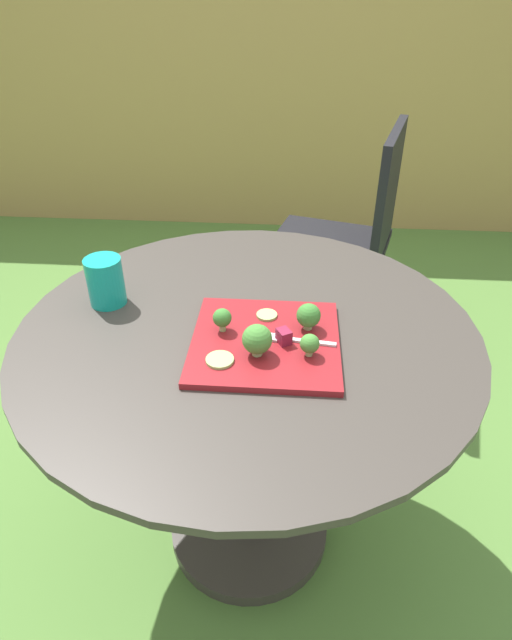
% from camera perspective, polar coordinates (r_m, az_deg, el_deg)
% --- Properties ---
extents(ground_plane, '(12.00, 12.00, 0.00)m').
position_cam_1_polar(ground_plane, '(1.66, -0.71, -21.49)').
color(ground_plane, '#4C7533').
extents(bamboo_fence, '(8.00, 0.08, 1.41)m').
position_cam_1_polar(bamboo_fence, '(3.18, 2.77, 22.04)').
color(bamboo_fence, '#9E7F47').
rests_on(bamboo_fence, ground_plane).
extents(patio_table, '(0.99, 0.99, 0.72)m').
position_cam_1_polar(patio_table, '(1.29, -0.86, -9.23)').
color(patio_table, '#38332D').
rests_on(patio_table, ground_plane).
extents(patio_chair, '(0.54, 0.54, 0.90)m').
position_cam_1_polar(patio_chair, '(2.07, 10.28, 9.56)').
color(patio_chair, black).
rests_on(patio_chair, ground_plane).
extents(salad_plate, '(0.30, 0.30, 0.01)m').
position_cam_1_polar(salad_plate, '(1.09, 1.01, -2.35)').
color(salad_plate, maroon).
rests_on(salad_plate, patio_table).
extents(drinking_glass, '(0.08, 0.08, 0.11)m').
position_cam_1_polar(drinking_glass, '(1.25, -15.70, 3.75)').
color(drinking_glass, '#149989').
rests_on(drinking_glass, patio_table).
extents(fork, '(0.15, 0.04, 0.00)m').
position_cam_1_polar(fork, '(1.08, 3.66, -2.08)').
color(fork, silver).
rests_on(fork, salad_plate).
extents(broccoli_floret_0, '(0.04, 0.04, 0.05)m').
position_cam_1_polar(broccoli_floret_0, '(1.09, -3.62, 0.19)').
color(broccoli_floret_0, '#99B770').
rests_on(broccoli_floret_0, salad_plate).
extents(broccoli_floret_1, '(0.05, 0.05, 0.06)m').
position_cam_1_polar(broccoli_floret_1, '(1.10, 5.62, 0.46)').
color(broccoli_floret_1, '#99B770').
rests_on(broccoli_floret_1, salad_plate).
extents(broccoli_floret_2, '(0.04, 0.04, 0.05)m').
position_cam_1_polar(broccoli_floret_2, '(1.03, 5.74, -2.55)').
color(broccoli_floret_2, '#99B770').
rests_on(broccoli_floret_2, salad_plate).
extents(broccoli_floret_3, '(0.06, 0.06, 0.07)m').
position_cam_1_polar(broccoli_floret_3, '(1.02, 0.12, -2.08)').
color(broccoli_floret_3, '#99B770').
rests_on(broccoli_floret_3, salad_plate).
extents(cucumber_slice_0, '(0.04, 0.04, 0.01)m').
position_cam_1_polar(cucumber_slice_0, '(1.15, 1.16, 0.54)').
color(cucumber_slice_0, '#8EB766').
rests_on(cucumber_slice_0, salad_plate).
extents(cucumber_slice_1, '(0.05, 0.05, 0.01)m').
position_cam_1_polar(cucumber_slice_1, '(1.03, -3.88, -4.25)').
color(cucumber_slice_1, '#8EB766').
rests_on(cucumber_slice_1, salad_plate).
extents(beet_chunk_0, '(0.04, 0.04, 0.03)m').
position_cam_1_polar(beet_chunk_0, '(1.07, 2.98, -1.75)').
color(beet_chunk_0, maroon).
rests_on(beet_chunk_0, salad_plate).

